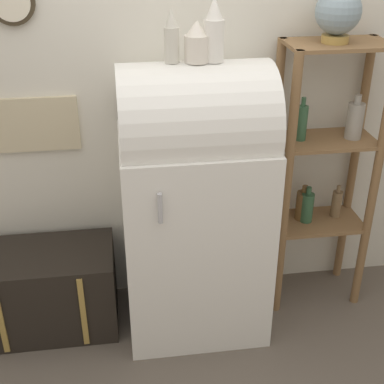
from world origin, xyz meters
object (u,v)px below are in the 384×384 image
Objects in this scene: vase_left at (172,37)px; vase_center at (197,43)px; vase_right at (214,32)px; suitcase_trunk at (47,289)px; refrigerator at (194,200)px; globe at (338,13)px.

vase_center is at bearing -2.61° from vase_left.
vase_right is at bearing -1.82° from vase_left.
suitcase_trunk is at bearing 176.61° from vase_center.
suitcase_trunk is 1.64m from vase_center.
vase_center is 0.64× the size of vase_right.
refrigerator is 8.07× the size of vase_center.
suitcase_trunk is at bearing 176.48° from vase_left.
globe is 0.74m from vase_center.
globe is 1.08× the size of vase_left.
vase_left is (-0.85, -0.12, -0.07)m from globe.
vase_left reaches higher than suitcase_trunk.
vase_center is (-0.73, -0.12, -0.10)m from globe.
globe reaches higher than vase_right.
vase_left is 1.31× the size of vase_center.
vase_right is (0.09, 0.00, 0.89)m from refrigerator.
globe reaches higher than vase_center.
suitcase_trunk is 3.15× the size of vase_left.
vase_left is at bearing -172.24° from globe.
refrigerator is 0.87m from vase_left.
refrigerator is 1.02m from suitcase_trunk.
globe is at bearing 9.41° from vase_center.
vase_center is at bearing 19.11° from refrigerator.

